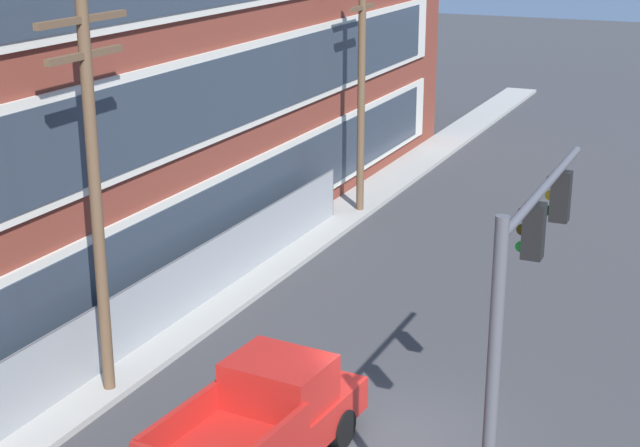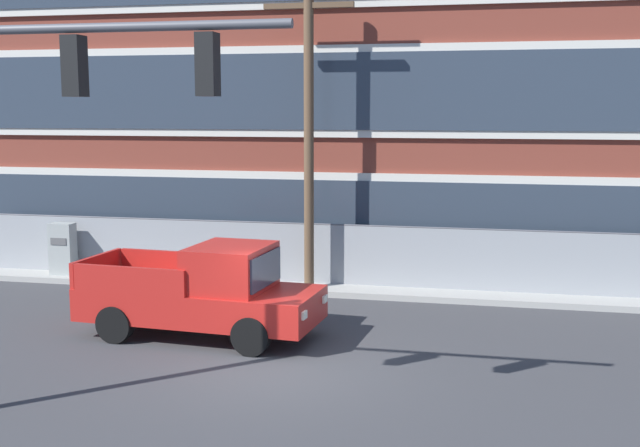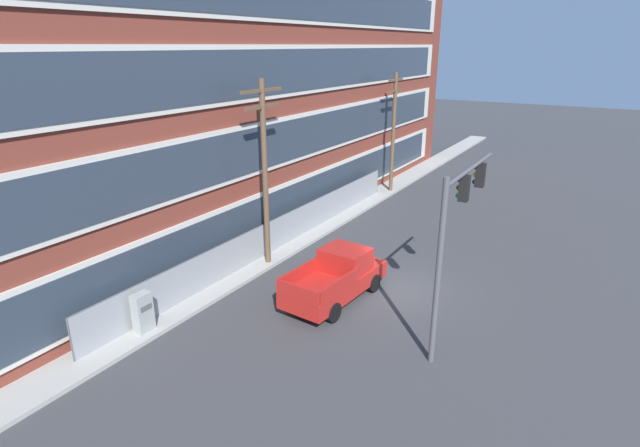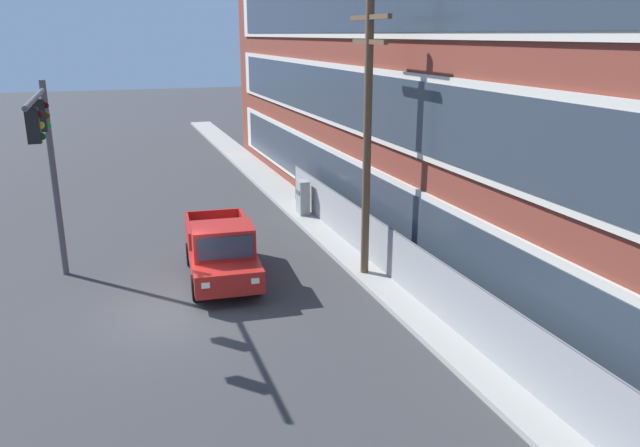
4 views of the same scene
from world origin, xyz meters
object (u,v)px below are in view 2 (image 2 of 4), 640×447
object	(u,v)px
traffic_signal_mast	(45,135)
pickup_truck_red	(206,294)
utility_pole_near_corner	(309,110)
electrical_cabinet	(63,251)

from	to	relation	value
traffic_signal_mast	pickup_truck_red	size ratio (longest dim) A/B	1.20
utility_pole_near_corner	electrical_cabinet	distance (m)	8.39
pickup_truck_red	utility_pole_near_corner	world-z (taller)	utility_pole_near_corner
pickup_truck_red	traffic_signal_mast	bearing A→B (deg)	-98.00
utility_pole_near_corner	electrical_cabinet	bearing A→B (deg)	178.69
traffic_signal_mast	electrical_cabinet	xyz separation A→B (m)	(-5.41, 9.59, -3.70)
utility_pole_near_corner	electrical_cabinet	xyz separation A→B (m)	(-7.34, 0.17, -4.05)
electrical_cabinet	utility_pole_near_corner	bearing A→B (deg)	-1.31
pickup_truck_red	utility_pole_near_corner	bearing A→B (deg)	74.64
pickup_truck_red	electrical_cabinet	size ratio (longest dim) A/B	3.23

